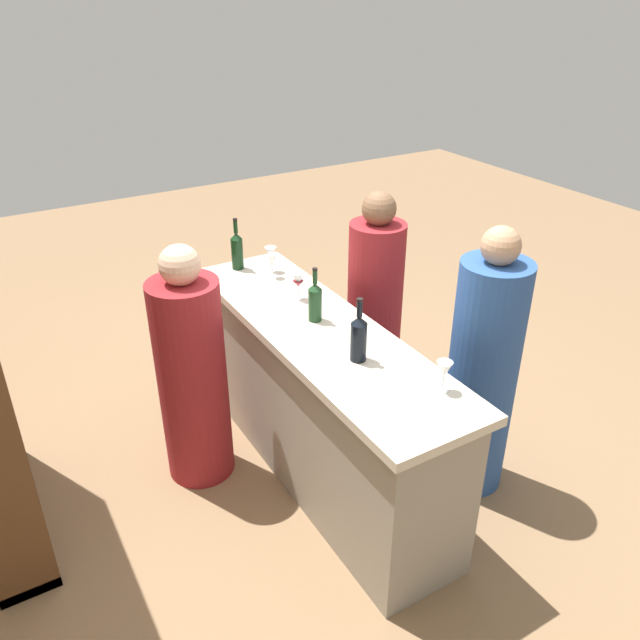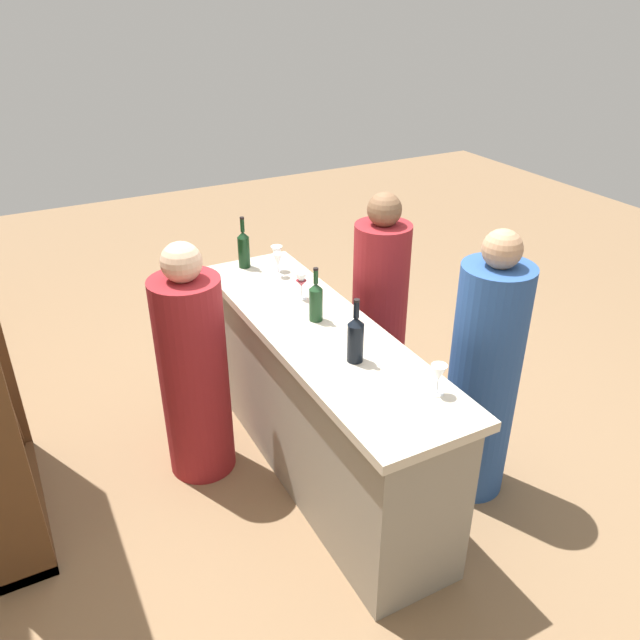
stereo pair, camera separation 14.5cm
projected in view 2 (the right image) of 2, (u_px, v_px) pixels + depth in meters
name	position (u px, v px, depth m)	size (l,w,h in m)	color
ground_plane	(320.00, 470.00, 3.83)	(12.00, 12.00, 0.00)	#846647
bar_counter	(320.00, 403.00, 3.60)	(2.15, 0.59, 0.98)	gray
wine_bottle_leftmost_near_black	(355.00, 338.00, 3.02)	(0.08, 0.08, 0.33)	black
wine_bottle_second_left_olive_green	(316.00, 301.00, 3.40)	(0.07, 0.07, 0.31)	#193D1E
wine_bottle_center_dark_green	(244.00, 248.00, 4.03)	(0.08, 0.08, 0.34)	black
wine_glass_near_left	(439.00, 374.00, 2.79)	(0.07, 0.07, 0.15)	white
wine_glass_near_center	(277.00, 253.00, 3.99)	(0.07, 0.07, 0.16)	white
wine_glass_near_right	(278.00, 260.00, 3.91)	(0.06, 0.06, 0.15)	white
wine_glass_far_left	(301.00, 281.00, 3.63)	(0.07, 0.07, 0.16)	white
person_left_guest	(483.00, 379.00, 3.40)	(0.45, 0.45, 1.57)	#284C8C
person_center_guest	(379.00, 320.00, 4.02)	(0.35, 0.35, 1.54)	maroon
person_server_behind	(194.00, 373.00, 3.57)	(0.48, 0.48, 1.45)	maroon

